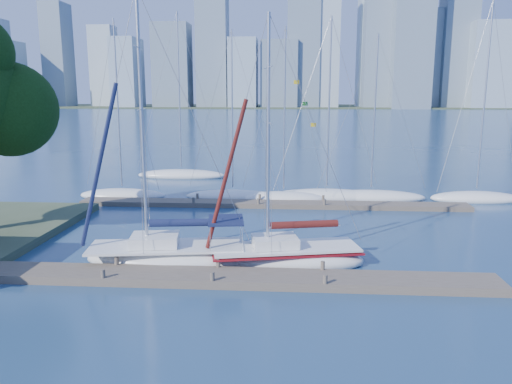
{
  "coord_description": "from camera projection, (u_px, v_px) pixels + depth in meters",
  "views": [
    {
      "loc": [
        3.42,
        -21.77,
        8.59
      ],
      "look_at": [
        1.61,
        4.0,
        3.5
      ],
      "focal_mm": 35.0,
      "sensor_mm": 36.0,
      "label": 1
    }
  ],
  "objects": [
    {
      "name": "bg_boat_2",
      "position": [
        284.0,
        198.0,
        40.53
      ],
      "size": [
        7.26,
        3.67,
        14.04
      ],
      "rotation": [
        0.0,
        0.0,
        -0.2
      ],
      "color": "silver",
      "rests_on": "ground"
    },
    {
      "name": "sailboat_navy",
      "position": [
        167.0,
        243.0,
        25.44
      ],
      "size": [
        8.73,
        3.91,
        14.07
      ],
      "rotation": [
        0.0,
        0.0,
        0.14
      ],
      "color": "silver",
      "rests_on": "ground"
    },
    {
      "name": "bg_boat_3",
      "position": [
        327.0,
        196.0,
        41.35
      ],
      "size": [
        9.61,
        5.67,
        14.93
      ],
      "rotation": [
        0.0,
        0.0,
        0.36
      ],
      "color": "silver",
      "rests_on": "ground"
    },
    {
      "name": "ground",
      "position": [
        216.0,
        282.0,
        23.21
      ],
      "size": [
        700.0,
        700.0,
        0.0
      ],
      "primitive_type": "plane",
      "color": "navy",
      "rests_on": "ground"
    },
    {
      "name": "far_dock",
      "position": [
        272.0,
        204.0,
        38.69
      ],
      "size": [
        30.0,
        1.8,
        0.36
      ],
      "primitive_type": "cube",
      "color": "brown",
      "rests_on": "ground"
    },
    {
      "name": "bg_boat_1",
      "position": [
        233.0,
        196.0,
        41.39
      ],
      "size": [
        8.25,
        4.34,
        13.93
      ],
      "rotation": [
        0.0,
        0.0,
        -0.28
      ],
      "color": "silver",
      "rests_on": "ground"
    },
    {
      "name": "bg_boat_5",
      "position": [
        476.0,
        197.0,
        40.57
      ],
      "size": [
        7.7,
        4.52,
        16.02
      ],
      "rotation": [
        0.0,
        0.0,
        0.31
      ],
      "color": "silver",
      "rests_on": "ground"
    },
    {
      "name": "skyline",
      "position": [
        331.0,
        49.0,
        298.82
      ],
      "size": [
        503.87,
        51.31,
        110.48
      ],
      "color": "#849AAA",
      "rests_on": "ground"
    },
    {
      "name": "sailboat_maroon",
      "position": [
        285.0,
        244.0,
        25.47
      ],
      "size": [
        8.36,
        4.21,
        12.9
      ],
      "rotation": [
        0.0,
        0.0,
        0.21
      ],
      "color": "silver",
      "rests_on": "ground"
    },
    {
      "name": "near_dock",
      "position": [
        216.0,
        278.0,
        23.17
      ],
      "size": [
        26.0,
        2.0,
        0.4
      ],
      "primitive_type": "cube",
      "color": "brown",
      "rests_on": "ground"
    },
    {
      "name": "bg_boat_4",
      "position": [
        371.0,
        196.0,
        41.14
      ],
      "size": [
        9.02,
        2.93,
        13.56
      ],
      "rotation": [
        0.0,
        0.0,
        0.06
      ],
      "color": "silver",
      "rests_on": "ground"
    },
    {
      "name": "bg_boat_6",
      "position": [
        182.0,
        175.0,
        52.07
      ],
      "size": [
        9.25,
        2.59,
        16.98
      ],
      "rotation": [
        0.0,
        0.0,
        0.01
      ],
      "color": "silver",
      "rests_on": "ground"
    },
    {
      "name": "far_shore",
      "position": [
        287.0,
        107.0,
        336.39
      ],
      "size": [
        800.0,
        100.0,
        1.5
      ],
      "primitive_type": "cube",
      "color": "#38472D",
      "rests_on": "ground"
    },
    {
      "name": "bg_boat_0",
      "position": [
        123.0,
        194.0,
        41.86
      ],
      "size": [
        7.59,
        4.42,
        14.78
      ],
      "rotation": [
        0.0,
        0.0,
        -0.31
      ],
      "color": "silver",
      "rests_on": "ground"
    }
  ]
}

